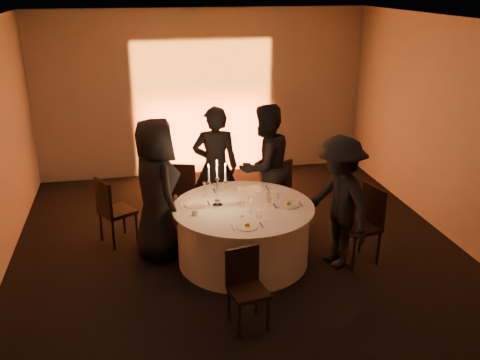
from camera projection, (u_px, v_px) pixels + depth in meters
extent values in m
plane|color=black|center=(243.00, 260.00, 7.02)|extent=(7.00, 7.00, 0.00)
plane|color=silver|center=(244.00, 23.00, 5.96)|extent=(7.00, 7.00, 0.00)
plane|color=#A29D97|center=(203.00, 94.00, 9.69)|extent=(7.00, 0.00, 7.00)
plane|color=#A29D97|center=(362.00, 320.00, 3.28)|extent=(7.00, 0.00, 7.00)
plane|color=#A29D97|center=(465.00, 137.00, 7.06)|extent=(0.00, 7.00, 7.00)
cube|color=black|center=(207.00, 174.00, 9.93)|extent=(0.25, 0.12, 0.10)
cylinder|color=black|center=(243.00, 259.00, 7.01)|extent=(0.60, 0.60, 0.03)
cylinder|color=black|center=(243.00, 234.00, 6.89)|extent=(0.20, 0.20, 0.75)
cylinder|color=white|center=(243.00, 234.00, 6.89)|extent=(1.68, 1.68, 0.75)
cylinder|color=white|center=(243.00, 207.00, 6.75)|extent=(1.80, 1.80, 0.02)
cube|color=black|center=(117.00, 211.00, 7.36)|extent=(0.57, 0.57, 0.05)
cube|color=black|center=(103.00, 198.00, 7.16)|extent=(0.24, 0.38, 0.48)
cylinder|color=black|center=(137.00, 227.00, 7.43)|extent=(0.04, 0.04, 0.45)
cylinder|color=black|center=(124.00, 219.00, 7.68)|extent=(0.04, 0.04, 0.45)
cylinder|color=black|center=(113.00, 235.00, 7.21)|extent=(0.04, 0.04, 0.45)
cylinder|color=black|center=(101.00, 226.00, 7.46)|extent=(0.04, 0.04, 0.45)
cube|color=black|center=(186.00, 189.00, 8.24)|extent=(0.49, 0.49, 0.05)
cube|color=black|center=(183.00, 178.00, 8.00)|extent=(0.38, 0.16, 0.44)
cylinder|color=black|center=(199.00, 198.00, 8.45)|extent=(0.04, 0.04, 0.41)
cylinder|color=black|center=(179.00, 197.00, 8.49)|extent=(0.04, 0.04, 0.41)
cylinder|color=black|center=(195.00, 206.00, 8.15)|extent=(0.04, 0.04, 0.41)
cylinder|color=black|center=(174.00, 205.00, 8.19)|extent=(0.04, 0.04, 0.41)
cube|color=black|center=(273.00, 189.00, 8.18)|extent=(0.55, 0.55, 0.05)
cube|color=black|center=(282.00, 177.00, 7.96)|extent=(0.37, 0.24, 0.46)
cylinder|color=black|center=(272.00, 196.00, 8.49)|extent=(0.04, 0.04, 0.43)
cylinder|color=black|center=(257.00, 202.00, 8.27)|extent=(0.04, 0.04, 0.43)
cylinder|color=black|center=(288.00, 203.00, 8.24)|extent=(0.04, 0.04, 0.43)
cylinder|color=black|center=(272.00, 209.00, 8.03)|extent=(0.04, 0.04, 0.43)
cube|color=black|center=(359.00, 227.00, 6.82)|extent=(0.53, 0.53, 0.05)
cube|color=black|center=(373.00, 205.00, 6.80)|extent=(0.14, 0.44, 0.51)
cylinder|color=black|center=(336.00, 242.00, 6.99)|extent=(0.04, 0.04, 0.48)
cylinder|color=black|center=(354.00, 254.00, 6.67)|extent=(0.04, 0.04, 0.48)
cylinder|color=black|center=(360.00, 236.00, 7.14)|extent=(0.04, 0.04, 0.48)
cylinder|color=black|center=(378.00, 248.00, 6.82)|extent=(0.04, 0.04, 0.48)
cube|color=black|center=(248.00, 292.00, 5.56)|extent=(0.43, 0.43, 0.05)
cube|color=black|center=(242.00, 265.00, 5.62)|extent=(0.37, 0.10, 0.43)
cylinder|color=black|center=(240.00, 321.00, 5.44)|extent=(0.04, 0.04, 0.40)
cylinder|color=black|center=(268.00, 314.00, 5.55)|extent=(0.04, 0.04, 0.40)
cylinder|color=black|center=(229.00, 304.00, 5.72)|extent=(0.04, 0.04, 0.40)
cylinder|color=black|center=(256.00, 298.00, 5.83)|extent=(0.04, 0.04, 0.40)
imported|color=black|center=(156.00, 190.00, 6.82)|extent=(0.86, 1.06, 1.87)
imported|color=black|center=(215.00, 167.00, 7.74)|extent=(0.71, 0.52, 1.81)
imported|color=black|center=(265.00, 167.00, 7.72)|extent=(1.11, 1.03, 1.83)
imported|color=black|center=(339.00, 202.00, 6.65)|extent=(0.90, 1.23, 1.71)
cylinder|color=white|center=(195.00, 204.00, 6.78)|extent=(0.28, 0.28, 0.01)
cube|color=silver|center=(182.00, 206.00, 6.75)|extent=(0.01, 0.17, 0.01)
cube|color=silver|center=(209.00, 203.00, 6.81)|extent=(0.02, 0.17, 0.01)
cylinder|color=white|center=(227.00, 190.00, 7.25)|extent=(0.26, 0.26, 0.01)
cube|color=silver|center=(214.00, 191.00, 7.21)|extent=(0.02, 0.17, 0.01)
cube|color=silver|center=(239.00, 189.00, 7.28)|extent=(0.02, 0.17, 0.01)
sphere|color=yellow|center=(227.00, 187.00, 7.23)|extent=(0.07, 0.07, 0.07)
cylinder|color=white|center=(255.00, 189.00, 7.27)|extent=(0.28, 0.28, 0.01)
cube|color=silver|center=(243.00, 190.00, 7.24)|extent=(0.02, 0.17, 0.01)
cube|color=silver|center=(267.00, 188.00, 7.31)|extent=(0.02, 0.17, 0.01)
cylinder|color=white|center=(288.00, 205.00, 6.77)|extent=(0.29, 0.29, 0.01)
cube|color=silver|center=(275.00, 206.00, 6.74)|extent=(0.02, 0.17, 0.01)
cube|color=silver|center=(301.00, 204.00, 6.80)|extent=(0.01, 0.17, 0.01)
sphere|color=yellow|center=(288.00, 202.00, 6.76)|extent=(0.07, 0.07, 0.07)
cylinder|color=white|center=(247.00, 226.00, 6.18)|extent=(0.26, 0.26, 0.01)
cube|color=silver|center=(233.00, 228.00, 6.15)|extent=(0.02, 0.17, 0.01)
cube|color=silver|center=(261.00, 225.00, 6.21)|extent=(0.02, 0.17, 0.01)
sphere|color=yellow|center=(247.00, 223.00, 6.17)|extent=(0.07, 0.07, 0.07)
cylinder|color=white|center=(195.00, 215.00, 6.49)|extent=(0.11, 0.11, 0.01)
cylinder|color=white|center=(195.00, 212.00, 6.48)|extent=(0.07, 0.07, 0.06)
cylinder|color=white|center=(218.00, 205.00, 6.75)|extent=(0.13, 0.13, 0.02)
sphere|color=white|center=(218.00, 201.00, 6.73)|extent=(0.07, 0.07, 0.07)
cylinder|color=white|center=(217.00, 192.00, 6.68)|extent=(0.03, 0.03, 0.33)
cylinder|color=white|center=(217.00, 179.00, 6.62)|extent=(0.05, 0.05, 0.03)
cylinder|color=white|center=(217.00, 170.00, 6.58)|extent=(0.02, 0.02, 0.21)
cone|color=orange|center=(217.00, 161.00, 6.54)|extent=(0.02, 0.02, 0.03)
cylinder|color=white|center=(213.00, 185.00, 6.64)|extent=(0.12, 0.02, 0.08)
cylinder|color=white|center=(209.00, 183.00, 6.62)|extent=(0.05, 0.05, 0.03)
cylinder|color=white|center=(209.00, 174.00, 6.58)|extent=(0.02, 0.02, 0.21)
cone|color=orange|center=(208.00, 165.00, 6.53)|extent=(0.02, 0.02, 0.03)
cylinder|color=white|center=(221.00, 184.00, 6.66)|extent=(0.12, 0.02, 0.08)
cylinder|color=white|center=(226.00, 182.00, 6.66)|extent=(0.05, 0.05, 0.03)
cylinder|color=white|center=(226.00, 173.00, 6.62)|extent=(0.02, 0.02, 0.21)
cone|color=orange|center=(225.00, 164.00, 6.57)|extent=(0.02, 0.02, 0.03)
cylinder|color=silver|center=(242.00, 217.00, 6.44)|extent=(0.06, 0.06, 0.01)
cylinder|color=silver|center=(242.00, 213.00, 6.43)|extent=(0.01, 0.01, 0.10)
cone|color=silver|center=(242.00, 206.00, 6.39)|extent=(0.07, 0.07, 0.09)
cylinder|color=silver|center=(279.00, 208.00, 6.69)|extent=(0.06, 0.06, 0.01)
cylinder|color=silver|center=(279.00, 204.00, 6.68)|extent=(0.01, 0.01, 0.10)
cone|color=silver|center=(279.00, 197.00, 6.64)|extent=(0.07, 0.07, 0.09)
cylinder|color=silver|center=(250.00, 212.00, 6.58)|extent=(0.06, 0.06, 0.01)
cylinder|color=silver|center=(250.00, 208.00, 6.57)|extent=(0.01, 0.01, 0.10)
cone|color=silver|center=(250.00, 201.00, 6.53)|extent=(0.07, 0.07, 0.09)
cylinder|color=silver|center=(205.00, 196.00, 7.06)|extent=(0.06, 0.06, 0.01)
cylinder|color=silver|center=(205.00, 192.00, 7.04)|extent=(0.01, 0.01, 0.10)
cone|color=silver|center=(204.00, 186.00, 7.01)|extent=(0.07, 0.07, 0.09)
cylinder|color=silver|center=(269.00, 202.00, 6.87)|extent=(0.06, 0.06, 0.01)
cylinder|color=silver|center=(269.00, 198.00, 6.85)|extent=(0.01, 0.01, 0.10)
cone|color=silver|center=(269.00, 192.00, 6.82)|extent=(0.07, 0.07, 0.09)
cylinder|color=silver|center=(269.00, 196.00, 6.94)|extent=(0.07, 0.07, 0.09)
cylinder|color=silver|center=(259.00, 215.00, 6.40)|extent=(0.07, 0.07, 0.09)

